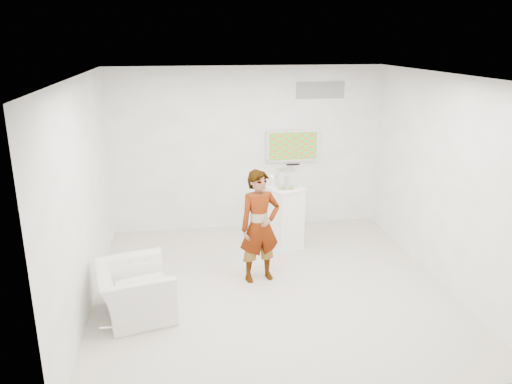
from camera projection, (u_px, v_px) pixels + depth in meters
The scene contains 10 objects.
room at pixel (272, 188), 6.82m from camera, with size 5.01×5.01×3.00m.
tv at pixel (293, 146), 9.25m from camera, with size 1.00×0.08×0.60m, color silver.
logo_decal at pixel (320, 90), 9.06m from camera, with size 0.90×0.02×0.30m, color gray.
person at pixel (260, 226), 7.25m from camera, with size 0.61×0.40×1.68m, color silver.
armchair at pixel (135, 291), 6.43m from camera, with size 1.04×0.91×0.68m, color silver.
pedestal at pixel (285, 218), 8.47m from camera, with size 0.52×0.52×1.08m, color white.
floor_uplight at pixel (303, 219), 9.61m from camera, with size 0.16×0.16×0.25m, color silver.
vitrine at pixel (286, 178), 8.27m from camera, with size 0.31×0.31×0.31m, color white.
console at pixel (286, 182), 8.28m from camera, with size 0.04×0.14×0.19m, color white.
wii_remote at pixel (272, 177), 7.27m from camera, with size 0.03×0.12×0.03m, color white.
Camera 1 is at (-1.24, -6.42, 3.47)m, focal length 35.00 mm.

